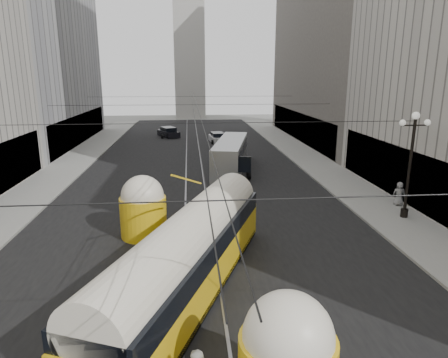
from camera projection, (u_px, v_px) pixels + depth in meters
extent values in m
cube|color=black|center=(194.00, 169.00, 37.37)|extent=(20.00, 85.00, 0.02)
cube|color=gray|center=(73.00, 163.00, 39.71)|extent=(4.00, 72.00, 0.15)
cube|color=gray|center=(308.00, 159.00, 41.73)|extent=(4.00, 72.00, 0.15)
cube|color=gray|center=(186.00, 169.00, 37.30)|extent=(0.12, 85.00, 0.04)
cube|color=gray|center=(202.00, 169.00, 37.43)|extent=(0.12, 85.00, 0.04)
cube|color=#999999|center=(20.00, 27.00, 47.08)|extent=(12.00, 28.00, 28.00)
cube|color=black|center=(81.00, 128.00, 50.61)|extent=(0.10, 25.20, 3.60)
cube|color=black|center=(397.00, 172.00, 27.92)|extent=(0.10, 18.00, 3.60)
cube|color=#514C47|center=(350.00, 14.00, 49.94)|extent=(12.00, 32.00, 32.00)
cube|color=black|center=(298.00, 126.00, 52.98)|extent=(0.10, 28.80, 3.60)
cube|color=#B2AFA8|center=(190.00, 57.00, 80.11)|extent=(6.00, 6.00, 24.00)
cylinder|color=black|center=(409.00, 169.00, 23.66)|extent=(0.18, 0.18, 6.00)
cylinder|color=black|center=(404.00, 213.00, 24.35)|extent=(0.44, 0.44, 0.50)
cylinder|color=black|center=(415.00, 125.00, 23.00)|extent=(1.60, 0.08, 0.08)
sphere|color=white|center=(416.00, 116.00, 22.86)|extent=(0.44, 0.44, 0.44)
sphere|color=white|center=(403.00, 123.00, 22.90)|extent=(0.36, 0.36, 0.36)
sphere|color=white|center=(427.00, 122.00, 23.02)|extent=(0.36, 0.36, 0.36)
cylinder|color=black|center=(209.00, 201.00, 8.38)|extent=(25.00, 0.03, 0.03)
cylinder|color=black|center=(196.00, 123.00, 21.87)|extent=(25.00, 0.03, 0.03)
cylinder|color=black|center=(193.00, 105.00, 35.37)|extent=(25.00, 0.03, 0.03)
cylinder|color=black|center=(192.00, 96.00, 48.86)|extent=(25.00, 0.03, 0.03)
cylinder|color=black|center=(193.00, 104.00, 39.27)|extent=(0.03, 72.00, 0.03)
cylinder|color=black|center=(197.00, 104.00, 39.30)|extent=(0.03, 72.00, 0.03)
cube|color=yellow|center=(189.00, 270.00, 15.95)|extent=(7.31, 13.40, 1.63)
cube|color=black|center=(190.00, 287.00, 16.14)|extent=(7.16, 13.03, 0.29)
cube|color=black|center=(189.00, 246.00, 15.68)|extent=(7.25, 13.22, 0.82)
cylinder|color=silver|center=(189.00, 239.00, 15.61)|extent=(6.96, 13.11, 2.21)
sphere|color=silver|center=(288.00, 337.00, 9.91)|extent=(2.30, 2.30, 2.30)
cylinder|color=yellow|center=(144.00, 217.00, 21.64)|extent=(2.50, 2.50, 2.21)
sphere|color=silver|center=(142.00, 197.00, 21.35)|extent=(2.30, 2.30, 2.30)
cube|color=#9FA1A4|center=(231.00, 155.00, 36.74)|extent=(4.49, 11.17, 2.73)
cube|color=black|center=(231.00, 150.00, 36.62)|extent=(4.43, 10.80, 1.00)
cube|color=black|center=(238.00, 164.00, 31.44)|extent=(2.07, 0.53, 1.28)
cylinder|color=black|center=(222.00, 175.00, 33.35)|extent=(0.30, 0.91, 0.91)
cylinder|color=black|center=(249.00, 174.00, 33.55)|extent=(0.30, 0.91, 0.91)
cylinder|color=black|center=(216.00, 157.00, 40.42)|extent=(0.30, 0.91, 0.91)
cylinder|color=black|center=(238.00, 157.00, 40.61)|extent=(0.30, 0.91, 0.91)
cube|color=white|center=(218.00, 139.00, 52.09)|extent=(2.19, 4.31, 0.73)
cube|color=black|center=(218.00, 135.00, 51.96)|extent=(1.76, 2.44, 0.69)
cylinder|color=black|center=(212.00, 142.00, 50.71)|extent=(0.22, 0.59, 0.59)
cylinder|color=black|center=(224.00, 142.00, 50.84)|extent=(0.22, 0.59, 0.59)
cylinder|color=black|center=(211.00, 139.00, 53.42)|extent=(0.22, 0.59, 0.59)
cylinder|color=black|center=(222.00, 138.00, 53.55)|extent=(0.22, 0.59, 0.59)
cube|color=black|center=(169.00, 134.00, 56.75)|extent=(3.46, 4.76, 0.78)
cube|color=black|center=(168.00, 130.00, 56.61)|extent=(2.45, 2.87, 0.74)
cylinder|color=black|center=(162.00, 136.00, 55.28)|extent=(0.22, 0.63, 0.63)
cylinder|color=black|center=(174.00, 136.00, 55.42)|extent=(0.22, 0.63, 0.63)
cylinder|color=black|center=(163.00, 133.00, 58.17)|extent=(0.22, 0.63, 0.63)
cylinder|color=black|center=(175.00, 133.00, 58.30)|extent=(0.22, 0.63, 0.63)
imported|color=gray|center=(399.00, 194.00, 26.38)|extent=(0.88, 0.68, 1.59)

